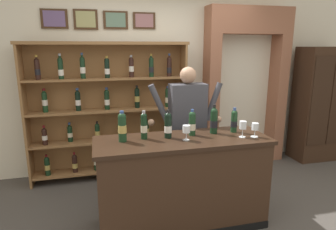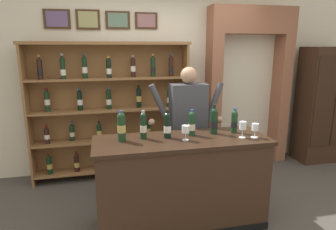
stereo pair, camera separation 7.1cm
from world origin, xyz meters
name	(u,v)px [view 1 (the left image)]	position (x,y,z in m)	size (l,w,h in m)	color
ground_plane	(199,221)	(0.00, 0.00, -0.01)	(14.00, 14.00, 0.02)	#47423D
back_wall	(163,66)	(0.00, 1.70, 1.55)	(12.00, 0.19, 3.10)	beige
wine_shelf	(109,108)	(-0.85, 1.39, 1.02)	(2.21, 0.31, 1.91)	olive
archway_doorway	(243,76)	(1.28, 1.56, 1.39)	(1.33, 0.45, 2.42)	#935B42
side_cabinet	(319,104)	(2.52, 1.28, 0.92)	(0.76, 0.46, 1.84)	#382316
tasting_counter	(182,182)	(-0.20, 0.00, 0.48)	(1.75, 0.62, 0.95)	#382316
shopkeeper	(187,118)	(0.04, 0.60, 1.00)	(0.93, 0.22, 1.62)	#2D3347
tasting_bottle_chianti	(122,126)	(-0.78, 0.06, 1.10)	(0.08, 0.08, 0.30)	#19381E
tasting_bottle_riserva	(144,125)	(-0.57, 0.09, 1.09)	(0.07, 0.07, 0.29)	black
tasting_bottle_grappa	(168,125)	(-0.33, 0.07, 1.08)	(0.07, 0.07, 0.29)	black
tasting_bottle_vin_santo	(192,123)	(-0.07, 0.09, 1.08)	(0.07, 0.07, 0.27)	#19381E
tasting_bottle_rosso	(214,120)	(0.18, 0.10, 1.09)	(0.08, 0.08, 0.31)	black
tasting_bottle_brunello	(234,121)	(0.40, 0.09, 1.08)	(0.07, 0.07, 0.27)	#19381E
wine_glass_right	(243,126)	(0.40, -0.10, 1.07)	(0.07, 0.07, 0.17)	silver
wine_glass_spare	(255,128)	(0.53, -0.12, 1.05)	(0.08, 0.08, 0.15)	silver
wine_glass_center	(186,130)	(-0.18, -0.06, 1.06)	(0.08, 0.08, 0.15)	silver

